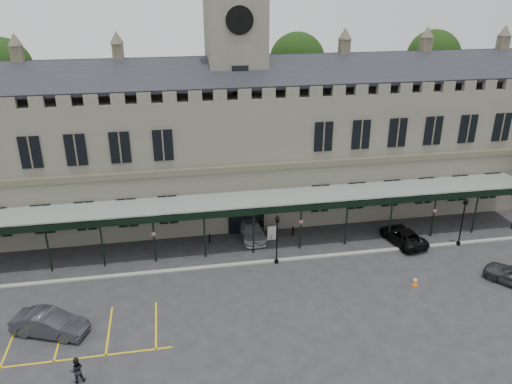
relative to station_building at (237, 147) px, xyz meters
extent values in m
plane|color=#262628|center=(0.00, -15.91, -6.47)|extent=(140.00, 140.00, 0.00)
cube|color=#615D50|center=(0.00, 0.09, -0.47)|extent=(60.00, 10.00, 12.00)
cube|color=#4F4939|center=(0.00, -5.09, -0.27)|extent=(60.00, 0.35, 0.50)
cube|color=black|center=(0.00, -2.41, 7.33)|extent=(60.00, 4.77, 2.20)
cube|color=black|center=(0.00, 2.59, 7.33)|extent=(60.00, 4.77, 2.20)
cube|color=black|center=(0.00, -5.01, -4.57)|extent=(3.20, 0.18, 3.80)
cube|color=#615D50|center=(0.00, 0.09, 4.53)|extent=(5.00, 5.00, 22.00)
cylinder|color=silver|center=(0.00, -2.47, 11.53)|extent=(2.20, 0.12, 2.20)
cylinder|color=black|center=(0.00, -2.54, 11.53)|extent=(2.30, 0.04, 2.30)
cube|color=black|center=(0.00, -2.47, 6.53)|extent=(1.40, 0.12, 2.80)
cube|color=#8C9E93|center=(0.00, -6.91, -2.37)|extent=(50.00, 4.00, 0.40)
cube|color=black|center=(0.00, -8.91, -2.62)|extent=(50.00, 0.18, 0.50)
cube|color=gray|center=(0.00, -10.41, -6.41)|extent=(60.00, 0.40, 0.12)
cylinder|color=#332314|center=(-22.00, 9.09, -0.47)|extent=(0.70, 0.70, 12.00)
sphere|color=black|center=(-22.00, 9.09, 6.53)|extent=(6.00, 6.00, 6.00)
cylinder|color=#332314|center=(8.00, 9.09, -0.47)|extent=(0.70, 0.70, 12.00)
sphere|color=black|center=(8.00, 9.09, 6.53)|extent=(6.00, 6.00, 6.00)
cylinder|color=#332314|center=(24.00, 9.09, -0.47)|extent=(0.70, 0.70, 12.00)
sphere|color=black|center=(24.00, 9.09, 6.53)|extent=(6.00, 6.00, 6.00)
cylinder|color=black|center=(1.54, -10.67, -6.33)|extent=(0.33, 0.33, 0.28)
cylinder|color=black|center=(1.54, -10.67, -4.62)|extent=(0.11, 0.11, 3.70)
cube|color=black|center=(1.54, -10.67, -2.63)|extent=(0.26, 0.26, 0.37)
cone|color=black|center=(1.54, -10.67, -2.31)|extent=(0.41, 0.41, 0.28)
cylinder|color=black|center=(17.55, -10.59, -6.32)|extent=(0.35, 0.35, 0.29)
cylinder|color=black|center=(17.55, -10.59, -4.53)|extent=(0.12, 0.12, 3.88)
cube|color=black|center=(17.55, -10.59, -2.44)|extent=(0.27, 0.27, 0.39)
cone|color=black|center=(17.55, -10.59, -2.10)|extent=(0.43, 0.43, 0.29)
cube|color=#F76407|center=(11.00, -15.63, -6.45)|extent=(0.37, 0.37, 0.04)
cone|color=#F76407|center=(11.00, -15.63, -6.12)|extent=(0.43, 0.43, 0.69)
cylinder|color=silver|center=(11.00, -15.63, -6.03)|extent=(0.29, 0.29, 0.10)
cylinder|color=black|center=(1.97, -6.78, -6.19)|extent=(0.07, 0.07, 0.55)
cube|color=silver|center=(1.97, -6.78, -5.81)|extent=(0.77, 0.11, 1.32)
cylinder|color=black|center=(-3.43, -6.36, -6.06)|extent=(0.14, 0.14, 0.81)
cylinder|color=black|center=(3.96, -6.38, -6.03)|extent=(0.16, 0.16, 0.88)
imported|color=#313337|center=(-14.62, -16.60, -5.68)|extent=(5.09, 3.28, 1.58)
imported|color=#9FA2A6|center=(0.32, -5.91, -5.76)|extent=(2.19, 4.97, 1.42)
imported|color=black|center=(13.00, -9.33, -5.80)|extent=(3.06, 5.14, 1.34)
imported|color=black|center=(-12.30, -21.26, -5.64)|extent=(0.91, 0.78, 1.65)
camera|label=1|loc=(-6.33, -44.53, 14.44)|focal=35.00mm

